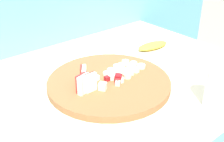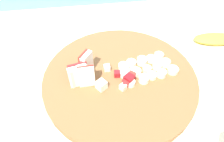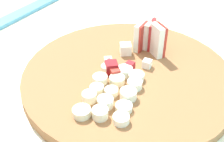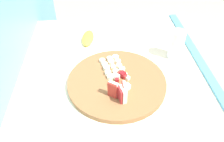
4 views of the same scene
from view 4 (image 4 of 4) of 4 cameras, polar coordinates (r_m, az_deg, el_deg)
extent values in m
cube|color=#4C93B7|center=(0.94, 26.20, -6.51)|extent=(1.30, 0.04, 0.04)
cube|color=#5BA3C1|center=(1.04, -23.39, -16.25)|extent=(2.40, 0.04, 1.39)
cylinder|color=brown|center=(0.88, 1.15, -2.83)|extent=(0.39, 0.39, 0.02)
cube|color=#B22D23|center=(0.80, 2.69, -4.96)|extent=(0.04, 0.01, 0.06)
cube|color=#EFE5CC|center=(0.80, 3.16, -4.92)|extent=(0.04, 0.01, 0.06)
cube|color=#A32323|center=(0.78, 2.33, -6.08)|extent=(0.05, 0.02, 0.06)
cube|color=white|center=(0.78, 2.91, -5.95)|extent=(0.05, 0.02, 0.06)
cube|color=#A32323|center=(0.78, 2.14, -6.14)|extent=(0.04, 0.03, 0.06)
cube|color=beige|center=(0.78, 2.62, -5.90)|extent=(0.05, 0.03, 0.06)
cube|color=#B22D23|center=(0.79, 0.05, -5.07)|extent=(0.03, 0.03, 0.06)
cube|color=white|center=(0.79, 0.36, -4.71)|extent=(0.03, 0.04, 0.06)
cube|color=beige|center=(0.87, 4.13, -1.85)|extent=(0.02, 0.02, 0.01)
cube|color=#EFE5CC|center=(0.83, 3.88, -4.09)|extent=(0.03, 0.03, 0.02)
cube|color=#B22D23|center=(0.89, 1.90, -0.69)|extent=(0.02, 0.02, 0.02)
cube|color=beige|center=(0.88, 1.83, -1.02)|extent=(0.02, 0.02, 0.01)
cube|color=white|center=(0.85, -0.21, -3.46)|extent=(0.02, 0.02, 0.02)
cube|color=maroon|center=(0.86, 1.28, -2.32)|extent=(0.02, 0.02, 0.01)
cube|color=maroon|center=(0.88, 2.75, -0.90)|extent=(0.03, 0.03, 0.02)
cube|color=#A32323|center=(0.88, 3.46, -1.50)|extent=(0.02, 0.02, 0.02)
cylinder|color=#F4EAC6|center=(0.89, 3.28, -0.99)|extent=(0.02, 0.02, 0.01)
cylinder|color=#F4EAC6|center=(0.91, 2.58, 0.48)|extent=(0.03, 0.03, 0.01)
cylinder|color=beige|center=(0.93, 1.86, 1.38)|extent=(0.02, 0.02, 0.01)
cylinder|color=#F4EAC6|center=(0.95, 1.61, 2.41)|extent=(0.02, 0.02, 0.02)
cylinder|color=beige|center=(0.97, 0.91, 3.56)|extent=(0.03, 0.03, 0.01)
cylinder|color=white|center=(0.88, 1.30, -1.40)|extent=(0.03, 0.03, 0.01)
cylinder|color=beige|center=(0.90, 0.87, -0.23)|extent=(0.03, 0.03, 0.01)
cylinder|color=beige|center=(0.92, 0.40, 1.00)|extent=(0.02, 0.02, 0.01)
cylinder|color=white|center=(0.94, -0.15, 2.26)|extent=(0.03, 0.03, 0.02)
cylinder|color=#F4EAC6|center=(0.96, -0.61, 3.15)|extent=(0.03, 0.03, 0.02)
cylinder|color=white|center=(0.88, -0.39, -1.50)|extent=(0.03, 0.03, 0.01)
cylinder|color=white|center=(0.89, -1.02, -0.52)|extent=(0.03, 0.03, 0.01)
cylinder|color=white|center=(0.91, -1.38, 0.78)|extent=(0.03, 0.03, 0.02)
cylinder|color=white|center=(0.94, -1.90, 1.73)|extent=(0.03, 0.03, 0.01)
cylinder|color=white|center=(0.96, -2.51, 2.69)|extent=(0.03, 0.03, 0.01)
ellipsoid|color=gold|center=(1.14, -6.27, 8.54)|extent=(0.15, 0.07, 0.02)
cylinder|color=white|center=(1.02, 16.36, 6.60)|extent=(0.06, 0.06, 0.13)
camera|label=1|loc=(0.72, 71.61, 0.26)|focal=46.66mm
camera|label=2|loc=(0.72, 31.84, 18.08)|focal=32.50mm
camera|label=3|loc=(1.05, -12.12, 24.58)|focal=45.08mm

